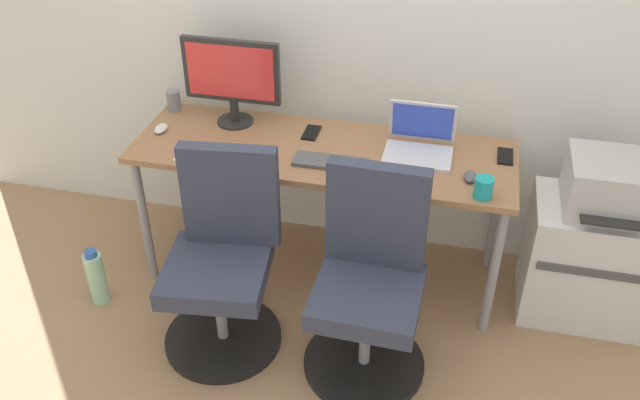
{
  "coord_description": "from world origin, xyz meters",
  "views": [
    {
      "loc": [
        0.62,
        -2.66,
        2.33
      ],
      "look_at": [
        0.0,
        -0.05,
        0.48
      ],
      "focal_mm": 37.9,
      "sensor_mm": 36.0,
      "label": 1
    }
  ],
  "objects_px": {
    "water_bottle_on_floor": "(96,277)",
    "desktop_monitor": "(232,76)",
    "office_chair_right": "(370,285)",
    "open_laptop": "(420,142)",
    "office_chair_left": "(223,262)",
    "side_cabinet": "(589,260)",
    "printer": "(611,185)",
    "coffee_mug": "(483,188)"
  },
  "relations": [
    {
      "from": "office_chair_left",
      "to": "desktop_monitor",
      "type": "height_order",
      "value": "desktop_monitor"
    },
    {
      "from": "office_chair_left",
      "to": "desktop_monitor",
      "type": "distance_m",
      "value": 0.91
    },
    {
      "from": "printer",
      "to": "water_bottle_on_floor",
      "type": "xyz_separation_m",
      "value": [
        -2.31,
        -0.49,
        -0.57
      ]
    },
    {
      "from": "coffee_mug",
      "to": "water_bottle_on_floor",
      "type": "bearing_deg",
      "value": -171.94
    },
    {
      "from": "office_chair_right",
      "to": "desktop_monitor",
      "type": "height_order",
      "value": "desktop_monitor"
    },
    {
      "from": "office_chair_right",
      "to": "open_laptop",
      "type": "distance_m",
      "value": 0.72
    },
    {
      "from": "office_chair_left",
      "to": "side_cabinet",
      "type": "bearing_deg",
      "value": 18.77
    },
    {
      "from": "side_cabinet",
      "to": "printer",
      "type": "distance_m",
      "value": 0.42
    },
    {
      "from": "office_chair_right",
      "to": "open_laptop",
      "type": "height_order",
      "value": "open_laptop"
    },
    {
      "from": "coffee_mug",
      "to": "open_laptop",
      "type": "bearing_deg",
      "value": 134.35
    },
    {
      "from": "desktop_monitor",
      "to": "office_chair_left",
      "type": "bearing_deg",
      "value": -77.04
    },
    {
      "from": "office_chair_left",
      "to": "open_laptop",
      "type": "bearing_deg",
      "value": 38.7
    },
    {
      "from": "printer",
      "to": "desktop_monitor",
      "type": "xyz_separation_m",
      "value": [
        -1.77,
        0.15,
        0.26
      ]
    },
    {
      "from": "side_cabinet",
      "to": "printer",
      "type": "relative_size",
      "value": 1.5
    },
    {
      "from": "office_chair_left",
      "to": "side_cabinet",
      "type": "xyz_separation_m",
      "value": [
        1.61,
        0.55,
        -0.12
      ]
    },
    {
      "from": "office_chair_right",
      "to": "open_laptop",
      "type": "xyz_separation_m",
      "value": [
        0.11,
        0.61,
        0.37
      ]
    },
    {
      "from": "printer",
      "to": "open_laptop",
      "type": "distance_m",
      "value": 0.85
    },
    {
      "from": "office_chair_left",
      "to": "open_laptop",
      "type": "xyz_separation_m",
      "value": [
        0.77,
        0.61,
        0.37
      ]
    },
    {
      "from": "side_cabinet",
      "to": "coffee_mug",
      "type": "bearing_deg",
      "value": -156.14
    },
    {
      "from": "water_bottle_on_floor",
      "to": "coffee_mug",
      "type": "height_order",
      "value": "coffee_mug"
    },
    {
      "from": "office_chair_left",
      "to": "side_cabinet",
      "type": "relative_size",
      "value": 1.57
    },
    {
      "from": "water_bottle_on_floor",
      "to": "desktop_monitor",
      "type": "height_order",
      "value": "desktop_monitor"
    },
    {
      "from": "desktop_monitor",
      "to": "open_laptop",
      "type": "xyz_separation_m",
      "value": [
        0.93,
        -0.08,
        -0.19
      ]
    },
    {
      "from": "side_cabinet",
      "to": "open_laptop",
      "type": "distance_m",
      "value": 0.98
    },
    {
      "from": "water_bottle_on_floor",
      "to": "office_chair_right",
      "type": "bearing_deg",
      "value": -2.38
    },
    {
      "from": "printer",
      "to": "water_bottle_on_floor",
      "type": "relative_size",
      "value": 1.29
    },
    {
      "from": "water_bottle_on_floor",
      "to": "desktop_monitor",
      "type": "distance_m",
      "value": 1.18
    },
    {
      "from": "water_bottle_on_floor",
      "to": "coffee_mug",
      "type": "distance_m",
      "value": 1.89
    },
    {
      "from": "office_chair_left",
      "to": "office_chair_right",
      "type": "bearing_deg",
      "value": 0.04
    },
    {
      "from": "water_bottle_on_floor",
      "to": "open_laptop",
      "type": "bearing_deg",
      "value": 20.83
    },
    {
      "from": "desktop_monitor",
      "to": "coffee_mug",
      "type": "bearing_deg",
      "value": -17.6
    },
    {
      "from": "water_bottle_on_floor",
      "to": "printer",
      "type": "bearing_deg",
      "value": 11.98
    },
    {
      "from": "printer",
      "to": "side_cabinet",
      "type": "bearing_deg",
      "value": 90.0
    },
    {
      "from": "printer",
      "to": "open_laptop",
      "type": "relative_size",
      "value": 1.29
    },
    {
      "from": "coffee_mug",
      "to": "office_chair_left",
      "type": "bearing_deg",
      "value": -163.96
    },
    {
      "from": "desktop_monitor",
      "to": "side_cabinet",
      "type": "bearing_deg",
      "value": -4.77
    },
    {
      "from": "office_chair_left",
      "to": "office_chair_right",
      "type": "distance_m",
      "value": 0.65
    },
    {
      "from": "desktop_monitor",
      "to": "office_chair_right",
      "type": "bearing_deg",
      "value": -40.46
    },
    {
      "from": "water_bottle_on_floor",
      "to": "side_cabinet",
      "type": "bearing_deg",
      "value": 12.0
    },
    {
      "from": "printer",
      "to": "desktop_monitor",
      "type": "distance_m",
      "value": 1.8
    },
    {
      "from": "open_laptop",
      "to": "office_chair_left",
      "type": "bearing_deg",
      "value": -141.3
    },
    {
      "from": "office_chair_left",
      "to": "coffee_mug",
      "type": "relative_size",
      "value": 10.22
    }
  ]
}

